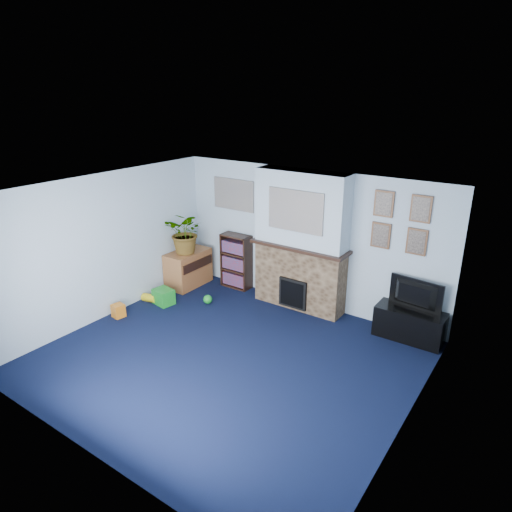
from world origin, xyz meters
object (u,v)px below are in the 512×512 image
Objects in this scene: tv_stand at (409,325)px; sideboard at (188,268)px; television at (414,295)px; bookshelf at (236,262)px.

tv_stand is 4.21m from sideboard.
television is at bearing 5.60° from sideboard.
tv_stand is at bearing 5.32° from sideboard.
bookshelf is at bearing 178.70° from tv_stand.
television is 0.78× the size of bookshelf.
sideboard reaches higher than tv_stand.
sideboard is at bearing -150.55° from bookshelf.
tv_stand is 0.50m from television.
sideboard is at bearing -174.68° from tv_stand.
bookshelf is at bearing 29.45° from sideboard.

